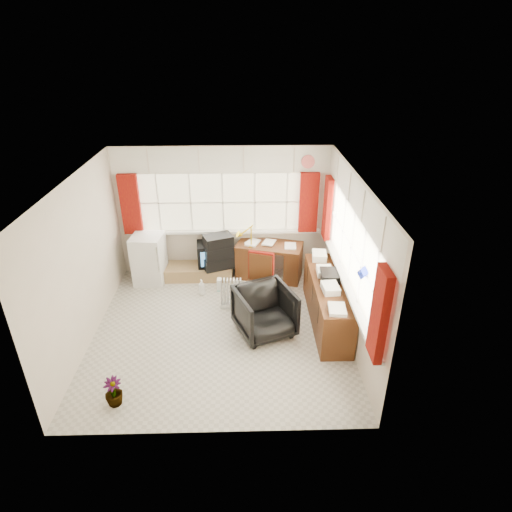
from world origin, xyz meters
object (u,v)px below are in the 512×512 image
Objects in this scene: task_chair at (259,281)px; credenza at (327,301)px; desk_lamp at (251,231)px; mini_fridge at (149,259)px; radiator at (231,296)px; tv_bench at (197,271)px; crt_tv at (210,254)px; desk at (269,259)px; office_chair at (265,312)px.

task_chair reaches higher than credenza.
mini_fridge is (-1.93, -0.01, -0.54)m from desk_lamp.
mini_fridge is at bearing 149.00° from radiator.
mini_fridge is at bearing -172.37° from tv_bench.
crt_tv is at bearing 14.05° from tv_bench.
desk is 1.27m from radiator.
tv_bench is 0.45m from crt_tv.
office_chair is 0.61× the size of tv_bench.
tv_bench is (-1.07, 0.10, -0.89)m from desk_lamp.
credenza is at bearing -7.54° from office_chair.
mini_fridge is at bearing 153.35° from task_chair.
mini_fridge reaches higher than office_chair.
credenza is at bearing -60.09° from desk.
mini_fridge reaches higher than crt_tv.
credenza is at bearing -33.70° from tv_bench.
crt_tv is (0.28, 0.07, 0.35)m from tv_bench.
task_chair is at bearing -53.05° from crt_tv.
desk_lamp reaches higher than crt_tv.
credenza is (1.21, -1.42, -0.62)m from desk_lamp.
mini_fridge is at bearing -179.61° from desk_lamp.
desk is at bearing 55.20° from radiator.
mini_fridge is (-2.05, 1.03, -0.09)m from task_chair.
office_chair reaches higher than tv_bench.
task_chair is 2.00× the size of crt_tv.
desk_lamp is 1.14m from task_chair.
credenza is 1.43× the size of tv_bench.
mini_fridge reaches higher than tv_bench.
desk_lamp is 0.22× the size of credenza.
radiator is 1.23m from crt_tv.
office_chair is at bearing -38.36° from mini_fridge.
radiator is 1.04× the size of crt_tv.
desk reaches higher than radiator.
crt_tv is (-2.00, 1.59, 0.08)m from credenza.
desk is 1.27× the size of task_chair.
crt_tv is at bearing 141.54° from credenza.
crt_tv is (-0.91, 1.21, -0.09)m from task_chair.
crt_tv reaches higher than tv_bench.
task_chair is 1.25× the size of office_chair.
crt_tv is at bearing 126.95° from task_chair.
tv_bench is at bearing 123.68° from radiator.
office_chair is 2.20m from tv_bench.
task_chair reaches higher than desk.
desk_lamp is 2.00m from mini_fridge.
desk_lamp is 1.81m from office_chair.
radiator is (-0.72, -1.03, -0.17)m from desk.
office_chair is at bearing -62.30° from crt_tv.
desk_lamp is 0.52× the size of office_chair.
office_chair reaches higher than radiator.
tv_bench is (-2.28, 1.52, -0.27)m from credenza.
credenza reaches higher than crt_tv.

